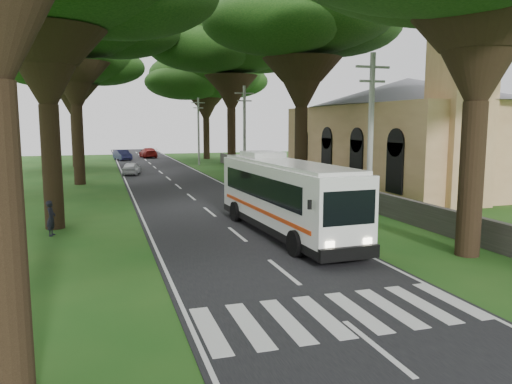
{
  "coord_description": "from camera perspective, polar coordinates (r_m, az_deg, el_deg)",
  "views": [
    {
      "loc": [
        -5.74,
        -13.36,
        5.03
      ],
      "look_at": [
        0.3,
        6.1,
        2.2
      ],
      "focal_mm": 35.0,
      "sensor_mm": 36.0,
      "label": 1
    }
  ],
  "objects": [
    {
      "name": "property_wall",
      "position": [
        40.41,
        4.25,
        1.59
      ],
      "size": [
        0.35,
        50.0,
        1.2
      ],
      "primitive_type": "cube",
      "color": "#383533",
      "rests_on": "ground"
    },
    {
      "name": "pole_mid",
      "position": [
        40.95,
        -1.32,
        6.71
      ],
      "size": [
        1.6,
        0.24,
        8.0
      ],
      "color": "gray",
      "rests_on": "ground"
    },
    {
      "name": "tree_r_mida",
      "position": [
        36.83,
        5.33,
        19.43
      ],
      "size": [
        13.38,
        13.38,
        15.43
      ],
      "color": "black",
      "rests_on": "ground"
    },
    {
      "name": "pole_near",
      "position": [
        22.41,
        12.94,
        5.53
      ],
      "size": [
        1.6,
        0.24,
        8.0
      ],
      "color": "gray",
      "rests_on": "ground"
    },
    {
      "name": "coach_bus",
      "position": [
        22.58,
        3.24,
        -0.35
      ],
      "size": [
        3.1,
        11.4,
        3.33
      ],
      "rotation": [
        0.0,
        0.0,
        0.05
      ],
      "color": "white",
      "rests_on": "ground"
    },
    {
      "name": "tree_l_midb",
      "position": [
        44.15,
        -20.27,
        18.05
      ],
      "size": [
        14.69,
        14.69,
        16.43
      ],
      "color": "black",
      "rests_on": "ground"
    },
    {
      "name": "tree_r_midb",
      "position": [
        53.69,
        -2.89,
        16.81
      ],
      "size": [
        15.81,
        15.81,
        16.82
      ],
      "color": "black",
      "rests_on": "ground"
    },
    {
      "name": "tree_r_far",
      "position": [
        71.1,
        -5.78,
        13.03
      ],
      "size": [
        15.53,
        15.53,
        14.82
      ],
      "color": "black",
      "rests_on": "ground"
    },
    {
      "name": "distant_car_b",
      "position": [
        69.99,
        -15.02,
        4.12
      ],
      "size": [
        2.5,
        4.51,
        1.41
      ],
      "primitive_type": "imported",
      "rotation": [
        0.0,
        0.0,
        0.25
      ],
      "color": "navy",
      "rests_on": "road"
    },
    {
      "name": "ground",
      "position": [
        15.39,
        5.78,
        -11.21
      ],
      "size": [
        140.0,
        140.0,
        0.0
      ],
      "primitive_type": "plane",
      "color": "#1B4D16",
      "rests_on": "ground"
    },
    {
      "name": "pedestrian",
      "position": [
        24.15,
        -22.38,
        -2.79
      ],
      "size": [
        0.48,
        0.64,
        1.6
      ],
      "primitive_type": "imported",
      "rotation": [
        0.0,
        0.0,
        1.39
      ],
      "color": "black",
      "rests_on": "ground"
    },
    {
      "name": "crosswalk",
      "position": [
        13.69,
        9.15,
        -13.75
      ],
      "size": [
        8.0,
        3.0,
        0.01
      ],
      "primitive_type": "cube",
      "color": "silver",
      "rests_on": "ground"
    },
    {
      "name": "road",
      "position": [
        39.11,
        -8.67,
        0.44
      ],
      "size": [
        8.0,
        120.0,
        0.04
      ],
      "primitive_type": "cube",
      "color": "black",
      "rests_on": "ground"
    },
    {
      "name": "church",
      "position": [
        42.14,
        16.96,
        7.4
      ],
      "size": [
        14.0,
        24.0,
        11.6
      ],
      "color": "tan",
      "rests_on": "ground"
    },
    {
      "name": "tree_l_far",
      "position": [
        61.81,
        -20.32,
        13.86
      ],
      "size": [
        13.73,
        13.73,
        15.03
      ],
      "color": "black",
      "rests_on": "ground"
    },
    {
      "name": "pole_far",
      "position": [
        60.42,
        -6.58,
        7.05
      ],
      "size": [
        1.6,
        0.24,
        8.0
      ],
      "color": "gray",
      "rests_on": "ground"
    },
    {
      "name": "distant_car_a",
      "position": [
        50.05,
        -14.06,
        2.65
      ],
      "size": [
        2.17,
        3.88,
        1.25
      ],
      "primitive_type": "imported",
      "rotation": [
        0.0,
        0.0,
        2.94
      ],
      "color": "silver",
      "rests_on": "road"
    },
    {
      "name": "distant_car_c",
      "position": [
        74.33,
        -12.22,
        4.42
      ],
      "size": [
        2.47,
        5.08,
        1.42
      ],
      "primitive_type": "imported",
      "rotation": [
        0.0,
        0.0,
        3.24
      ],
      "color": "maroon",
      "rests_on": "road"
    }
  ]
}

